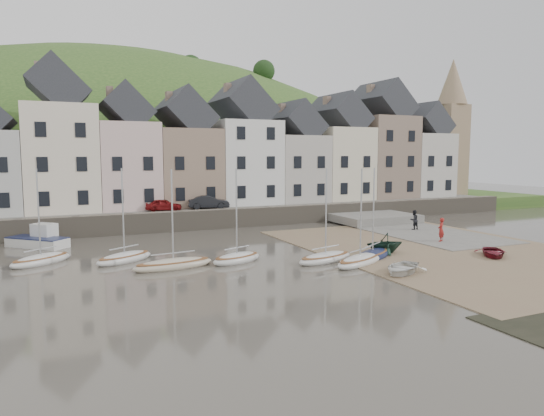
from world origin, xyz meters
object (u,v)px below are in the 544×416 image
rowboat_white (402,268)px  car_left (164,205)px  rowboat_green (385,243)px  person_dark (414,220)px  sailboat_0 (41,260)px  car_right (209,202)px  person_red (441,230)px  rowboat_red (493,252)px

rowboat_white → car_left: (-8.68, 24.17, 1.77)m
rowboat_green → person_dark: bearing=138.3°
car_left → person_dark: bearing=-100.6°
rowboat_white → sailboat_0: bearing=-152.3°
person_dark → car_right: bearing=-40.5°
sailboat_0 → rowboat_green: sailboat_0 is taller
sailboat_0 → car_left: bearing=49.3°
sailboat_0 → person_red: bearing=-9.5°
person_dark → rowboat_green: bearing=35.0°
person_dark → car_right: 19.62m
rowboat_red → sailboat_0: bearing=-161.5°
rowboat_red → car_left: size_ratio=0.89×
car_right → rowboat_red: bearing=-135.8°
sailboat_0 → car_left: 16.34m
rowboat_red → rowboat_green: bearing=-174.8°
rowboat_red → car_left: 28.83m
rowboat_white → rowboat_green: (2.80, 5.33, 0.38)m
rowboat_white → car_left: 25.74m
sailboat_0 → rowboat_green: size_ratio=2.32×
person_red → car_left: size_ratio=0.56×
rowboat_green → person_dark: size_ratio=1.53×
rowboat_white → rowboat_green: 6.04m
car_right → rowboat_white: bearing=-155.5°
person_dark → car_right: (-15.91, 11.41, 1.25)m
rowboat_green → car_right: bearing=-151.1°
sailboat_0 → rowboat_white: 22.61m
person_red → rowboat_green: bearing=-16.6°
rowboat_green → person_red: (6.72, 1.70, 0.28)m
person_red → sailboat_0: bearing=-40.3°
rowboat_green → rowboat_white: bearing=-19.3°
person_dark → car_left: size_ratio=0.53×
person_red → rowboat_white: bearing=5.7°
sailboat_0 → rowboat_green: 23.00m
person_red → person_dark: 6.12m
sailboat_0 → rowboat_red: sailboat_0 is taller
rowboat_white → person_dark: size_ratio=1.84×
rowboat_green → person_dark: (8.87, 7.42, 0.23)m
person_dark → sailboat_0: bearing=-3.2°
car_right → person_red: bearing=-126.7°
sailboat_0 → person_dark: (30.93, 0.90, 0.74)m
rowboat_red → person_dark: size_ratio=1.69×
rowboat_green → person_dark: person_dark is taller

